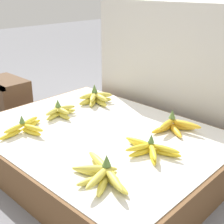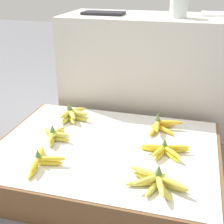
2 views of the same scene
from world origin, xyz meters
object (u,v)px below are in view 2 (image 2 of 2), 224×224
Objects in this scene: foam_tray_white at (221,14)px; banana_bunch_middle_midleft at (165,150)px; banana_bunch_middle_left at (54,135)px; banana_bunch_front_left at (42,160)px; glass_jar at (179,5)px; banana_bunch_back_left at (73,115)px; banana_bunch_front_midleft at (156,181)px; banana_bunch_back_midleft at (161,126)px.

banana_bunch_middle_midleft is at bearing -104.66° from foam_tray_white.
foam_tray_white is at bearing 75.34° from banana_bunch_middle_midleft.
banana_bunch_middle_left is 1.32m from foam_tray_white.
banana_bunch_middle_left is 0.78× the size of banana_bunch_middle_midleft.
glass_jar is (0.51, 0.94, 0.61)m from banana_bunch_front_left.
foam_tray_white is at bearing 55.29° from banana_bunch_front_left.
banana_bunch_back_left is (0.00, 0.26, 0.01)m from banana_bunch_middle_left.
banana_bunch_middle_left is 0.78× the size of foam_tray_white.
banana_bunch_front_left is 1.00× the size of foam_tray_white.
banana_bunch_middle_midleft is 1.27× the size of banana_bunch_back_left.
banana_bunch_front_midleft reaches higher than banana_bunch_middle_left.
glass_jar is 0.32m from foam_tray_white.
banana_bunch_middle_left is 1.00× the size of banana_bunch_back_left.
banana_bunch_middle_left reaches higher than banana_bunch_middle_midleft.
banana_bunch_front_midleft is at bearing -91.82° from banana_bunch_middle_midleft.
banana_bunch_back_left reaches higher than banana_bunch_middle_left.
banana_bunch_middle_left is 1.32× the size of glass_jar.
banana_bunch_front_left is at bearing 177.45° from banana_bunch_front_midleft.
banana_bunch_front_midleft is 1.39× the size of banana_bunch_middle_left.
foam_tray_white is at bearing 32.68° from glass_jar.
banana_bunch_front_midleft is 0.77m from banana_bunch_back_left.
banana_bunch_back_midleft is at bearing -91.56° from glass_jar.
foam_tray_white reaches higher than banana_bunch_back_left.
banana_bunch_middle_left reaches higher than banana_bunch_front_left.
foam_tray_white is at bearing 47.13° from banana_bunch_middle_left.
banana_bunch_middle_midleft is 1.68× the size of glass_jar.
foam_tray_white is at bearing 37.42° from banana_bunch_back_left.
glass_jar reaches higher than banana_bunch_back_midleft.
banana_bunch_middle_midleft is 1.06m from foam_tray_white.
foam_tray_white is at bearing 65.90° from banana_bunch_back_midleft.
banana_bunch_middle_midleft is at bearing -78.93° from banana_bunch_back_midleft.
banana_bunch_front_left is 1.29× the size of banana_bunch_back_midleft.
foam_tray_white is (0.23, 0.87, 0.55)m from banana_bunch_middle_midleft.
banana_bunch_front_midleft reaches higher than banana_bunch_front_left.
banana_bunch_middle_left is at bearing -90.75° from banana_bunch_back_left.
foam_tray_white is (0.28, 0.62, 0.54)m from banana_bunch_back_midleft.
banana_bunch_middle_left is (-0.58, 0.26, 0.00)m from banana_bunch_front_midleft.
banana_bunch_front_left is 0.59m from banana_bunch_middle_midleft.
banana_bunch_back_midleft is (0.49, 0.49, 0.00)m from banana_bunch_front_left.
banana_bunch_middle_midleft is at bearing -23.32° from banana_bunch_back_left.
foam_tray_white is (0.81, 0.62, 0.54)m from banana_bunch_back_left.
banana_bunch_middle_left is at bearing 155.94° from banana_bunch_front_midleft.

